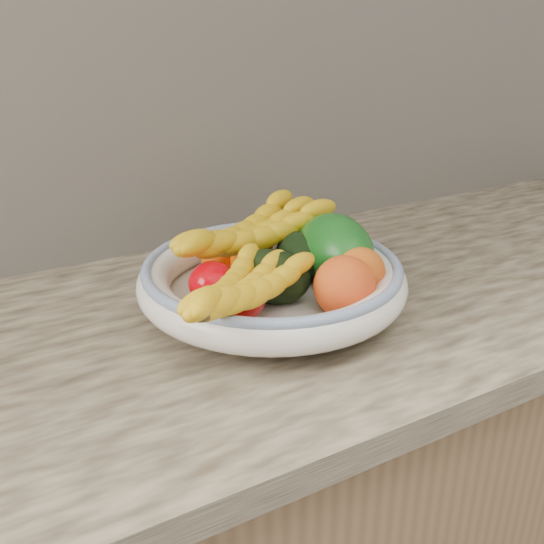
{
  "coord_description": "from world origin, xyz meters",
  "views": [
    {
      "loc": [
        -0.4,
        0.96,
        1.31
      ],
      "look_at": [
        0.0,
        1.66,
        0.96
      ],
      "focal_mm": 40.0,
      "sensor_mm": 36.0,
      "label": 1
    }
  ],
  "objects_px": {
    "green_mango": "(335,250)",
    "banana_bunch_front": "(242,294)",
    "fruit_bowl": "(272,279)",
    "banana_bunch_back": "(252,239)"
  },
  "relations": [
    {
      "from": "green_mango",
      "to": "banana_bunch_front",
      "type": "relative_size",
      "value": 0.56
    },
    {
      "from": "fruit_bowl",
      "to": "green_mango",
      "type": "bearing_deg",
      "value": -3.55
    },
    {
      "from": "green_mango",
      "to": "banana_bunch_back",
      "type": "height_order",
      "value": "green_mango"
    },
    {
      "from": "green_mango",
      "to": "banana_bunch_back",
      "type": "relative_size",
      "value": 0.48
    },
    {
      "from": "green_mango",
      "to": "banana_bunch_front",
      "type": "bearing_deg",
      "value": -153.75
    },
    {
      "from": "fruit_bowl",
      "to": "banana_bunch_front",
      "type": "bearing_deg",
      "value": -136.83
    },
    {
      "from": "fruit_bowl",
      "to": "banana_bunch_back",
      "type": "distance_m",
      "value": 0.08
    },
    {
      "from": "green_mango",
      "to": "banana_bunch_front",
      "type": "xyz_separation_m",
      "value": [
        -0.2,
        -0.08,
        0.01
      ]
    },
    {
      "from": "green_mango",
      "to": "fruit_bowl",
      "type": "bearing_deg",
      "value": -179.42
    },
    {
      "from": "green_mango",
      "to": "banana_bunch_back",
      "type": "distance_m",
      "value": 0.13
    }
  ]
}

